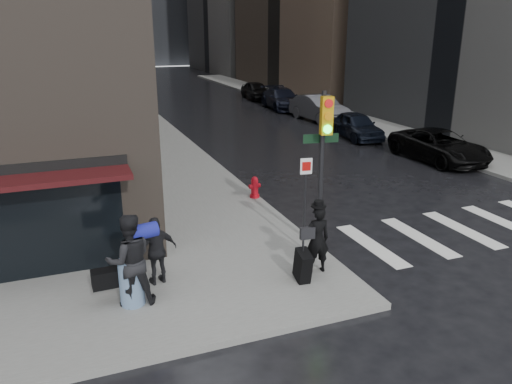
{
  "coord_description": "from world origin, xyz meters",
  "views": [
    {
      "loc": [
        -4.08,
        -9.68,
        5.74
      ],
      "look_at": [
        0.8,
        2.89,
        1.3
      ],
      "focal_mm": 35.0,
      "sensor_mm": 36.0,
      "label": 1
    }
  ],
  "objects_px": {
    "parked_car_2": "(319,108)",
    "parked_car_4": "(256,91)",
    "fire_hydrant": "(255,188)",
    "parked_car_1": "(356,126)",
    "parked_car_0": "(439,146)",
    "parked_car_3": "(282,99)",
    "man_greycoat": "(157,251)",
    "man_overcoat": "(314,244)",
    "man_jeans": "(129,260)",
    "traffic_light": "(322,151)"
  },
  "relations": [
    {
      "from": "traffic_light",
      "to": "fire_hydrant",
      "type": "height_order",
      "value": "traffic_light"
    },
    {
      "from": "parked_car_1",
      "to": "parked_car_3",
      "type": "xyz_separation_m",
      "value": [
        0.49,
        11.06,
        0.05
      ]
    },
    {
      "from": "fire_hydrant",
      "to": "man_greycoat",
      "type": "bearing_deg",
      "value": -130.96
    },
    {
      "from": "fire_hydrant",
      "to": "traffic_light",
      "type": "bearing_deg",
      "value": -89.38
    },
    {
      "from": "fire_hydrant",
      "to": "parked_car_2",
      "type": "height_order",
      "value": "parked_car_2"
    },
    {
      "from": "man_greycoat",
      "to": "fire_hydrant",
      "type": "distance_m",
      "value": 6.49
    },
    {
      "from": "traffic_light",
      "to": "parked_car_0",
      "type": "distance_m",
      "value": 12.05
    },
    {
      "from": "man_overcoat",
      "to": "parked_car_4",
      "type": "bearing_deg",
      "value": -103.35
    },
    {
      "from": "fire_hydrant",
      "to": "parked_car_1",
      "type": "xyz_separation_m",
      "value": [
        8.91,
        7.76,
        0.22
      ]
    },
    {
      "from": "parked_car_0",
      "to": "parked_car_3",
      "type": "xyz_separation_m",
      "value": [
        -0.37,
        16.59,
        0.06
      ]
    },
    {
      "from": "man_overcoat",
      "to": "parked_car_2",
      "type": "height_order",
      "value": "man_overcoat"
    },
    {
      "from": "parked_car_2",
      "to": "parked_car_0",
      "type": "bearing_deg",
      "value": -93.09
    },
    {
      "from": "parked_car_2",
      "to": "man_jeans",
      "type": "bearing_deg",
      "value": -131.69
    },
    {
      "from": "man_overcoat",
      "to": "parked_car_2",
      "type": "xyz_separation_m",
      "value": [
        10.28,
        19.05,
        -0.09
      ]
    },
    {
      "from": "fire_hydrant",
      "to": "man_overcoat",
      "type": "bearing_deg",
      "value": -97.05
    },
    {
      "from": "traffic_light",
      "to": "parked_car_0",
      "type": "xyz_separation_m",
      "value": [
        9.73,
        6.79,
        -2.12
      ]
    },
    {
      "from": "man_greycoat",
      "to": "man_overcoat",
      "type": "bearing_deg",
      "value": 153.67
    },
    {
      "from": "man_overcoat",
      "to": "parked_car_1",
      "type": "xyz_separation_m",
      "value": [
        9.62,
        13.52,
        -0.21
      ]
    },
    {
      "from": "parked_car_1",
      "to": "parked_car_4",
      "type": "xyz_separation_m",
      "value": [
        0.58,
        16.59,
        0.03
      ]
    },
    {
      "from": "parked_car_1",
      "to": "fire_hydrant",
      "type": "bearing_deg",
      "value": -133.27
    },
    {
      "from": "parked_car_2",
      "to": "parked_car_4",
      "type": "relative_size",
      "value": 1.15
    },
    {
      "from": "man_jeans",
      "to": "man_greycoat",
      "type": "bearing_deg",
      "value": -136.77
    },
    {
      "from": "fire_hydrant",
      "to": "parked_car_0",
      "type": "bearing_deg",
      "value": 12.83
    },
    {
      "from": "man_overcoat",
      "to": "parked_car_1",
      "type": "bearing_deg",
      "value": -120.07
    },
    {
      "from": "man_greycoat",
      "to": "parked_car_1",
      "type": "xyz_separation_m",
      "value": [
        13.15,
        12.65,
        -0.24
      ]
    },
    {
      "from": "man_overcoat",
      "to": "parked_car_0",
      "type": "xyz_separation_m",
      "value": [
        10.49,
        7.99,
        -0.22
      ]
    },
    {
      "from": "man_overcoat",
      "to": "man_greycoat",
      "type": "height_order",
      "value": "man_overcoat"
    },
    {
      "from": "man_jeans",
      "to": "fire_hydrant",
      "type": "distance_m",
      "value": 7.51
    },
    {
      "from": "man_greycoat",
      "to": "parked_car_1",
      "type": "distance_m",
      "value": 18.25
    },
    {
      "from": "fire_hydrant",
      "to": "parked_car_3",
      "type": "distance_m",
      "value": 21.04
    },
    {
      "from": "parked_car_2",
      "to": "parked_car_3",
      "type": "relative_size",
      "value": 0.96
    },
    {
      "from": "man_jeans",
      "to": "parked_car_1",
      "type": "relative_size",
      "value": 0.49
    },
    {
      "from": "parked_car_1",
      "to": "parked_car_2",
      "type": "xyz_separation_m",
      "value": [
        0.66,
        5.53,
        0.12
      ]
    },
    {
      "from": "man_greycoat",
      "to": "parked_car_0",
      "type": "bearing_deg",
      "value": -165.55
    },
    {
      "from": "fire_hydrant",
      "to": "parked_car_4",
      "type": "bearing_deg",
      "value": 68.69
    },
    {
      "from": "man_jeans",
      "to": "man_greycoat",
      "type": "height_order",
      "value": "man_jeans"
    },
    {
      "from": "traffic_light",
      "to": "parked_car_2",
      "type": "xyz_separation_m",
      "value": [
        9.52,
        17.84,
        -2.0
      ]
    },
    {
      "from": "man_jeans",
      "to": "parked_car_3",
      "type": "bearing_deg",
      "value": -122.98
    },
    {
      "from": "man_jeans",
      "to": "traffic_light",
      "type": "relative_size",
      "value": 0.49
    },
    {
      "from": "man_greycoat",
      "to": "parked_car_2",
      "type": "relative_size",
      "value": 0.32
    },
    {
      "from": "man_overcoat",
      "to": "fire_hydrant",
      "type": "height_order",
      "value": "man_overcoat"
    },
    {
      "from": "parked_car_0",
      "to": "parked_car_2",
      "type": "bearing_deg",
      "value": 90.58
    },
    {
      "from": "parked_car_1",
      "to": "parked_car_3",
      "type": "height_order",
      "value": "parked_car_3"
    },
    {
      "from": "traffic_light",
      "to": "parked_car_2",
      "type": "relative_size",
      "value": 0.83
    },
    {
      "from": "parked_car_1",
      "to": "parked_car_2",
      "type": "distance_m",
      "value": 5.57
    },
    {
      "from": "man_greycoat",
      "to": "parked_car_4",
      "type": "relative_size",
      "value": 0.37
    },
    {
      "from": "man_jeans",
      "to": "parked_car_2",
      "type": "distance_m",
      "value": 23.83
    },
    {
      "from": "fire_hydrant",
      "to": "parked_car_4",
      "type": "distance_m",
      "value": 26.13
    },
    {
      "from": "man_overcoat",
      "to": "man_greycoat",
      "type": "xyz_separation_m",
      "value": [
        -3.53,
        0.87,
        0.04
      ]
    },
    {
      "from": "man_jeans",
      "to": "parked_car_4",
      "type": "height_order",
      "value": "man_jeans"
    }
  ]
}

